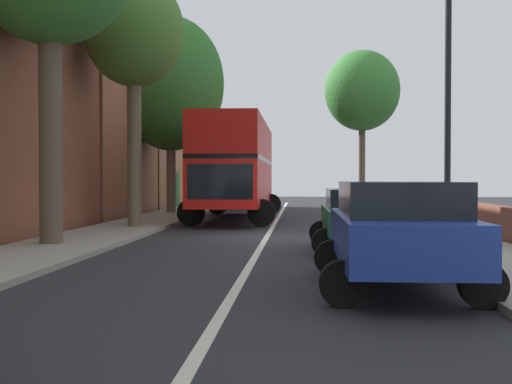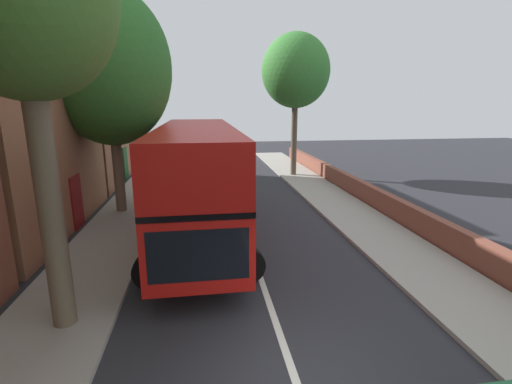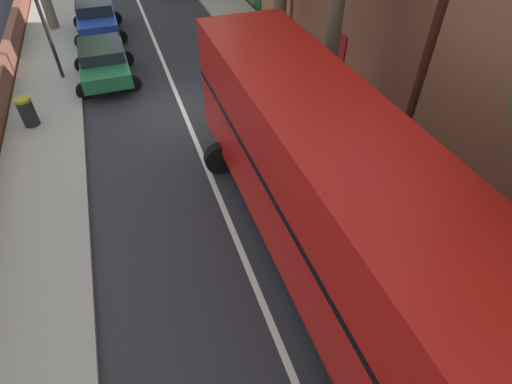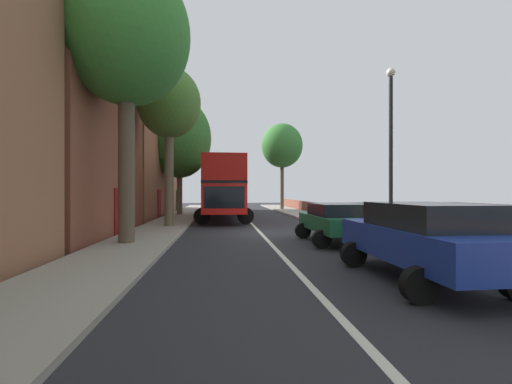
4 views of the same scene
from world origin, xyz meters
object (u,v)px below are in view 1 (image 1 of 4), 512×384
parked_car_blue_right_3 (397,229)px  street_tree_right_1 (362,91)px  parked_car_green_right_1 (363,215)px  lamppost_right (448,86)px  litter_bin_right (454,217)px  double_decker_bus (236,164)px  street_tree_left_6 (134,34)px  street_tree_left_0 (171,84)px  parked_car_black_left_0 (240,192)px

parked_car_blue_right_3 → street_tree_right_1: bearing=85.7°
parked_car_green_right_1 → lamppost_right: size_ratio=0.64×
lamppost_right → litter_bin_right: 4.86m
double_decker_bus → street_tree_left_6: size_ratio=1.32×
parked_car_blue_right_3 → litter_bin_right: parked_car_blue_right_3 is taller
parked_car_green_right_1 → double_decker_bus: bearing=110.4°
street_tree_left_6 → lamppost_right: (8.93, -6.65, -2.83)m
double_decker_bus → lamppost_right: lamppost_right is taller
double_decker_bus → street_tree_left_0: size_ratio=1.20×
parked_car_blue_right_3 → street_tree_left_0: 22.18m
parked_car_black_left_0 → street_tree_right_1: (7.05, 0.74, 5.89)m
parked_car_green_right_1 → litter_bin_right: 4.01m
litter_bin_right → parked_car_green_right_1: bearing=-134.4°
street_tree_left_0 → lamppost_right: bearing=-58.5°
parked_car_blue_right_3 → street_tree_right_1: street_tree_right_1 is taller
double_decker_bus → street_tree_left_6: 7.43m
street_tree_left_6 → litter_bin_right: 12.01m
double_decker_bus → parked_car_black_left_0: size_ratio=2.53×
double_decker_bus → street_tree_left_0: (-3.52, 3.54, 3.90)m
parked_car_green_right_1 → parked_car_blue_right_3: bearing=-90.0°
double_decker_bus → street_tree_right_1: 13.24m
street_tree_right_1 → litter_bin_right: size_ratio=8.69×
street_tree_left_6 → double_decker_bus: bearing=61.1°
parked_car_black_left_0 → parked_car_blue_right_3: 27.08m
parked_car_blue_right_3 → lamppost_right: (1.80, 4.60, 2.85)m
street_tree_left_0 → street_tree_right_1: size_ratio=1.03×
street_tree_right_1 → lamppost_right: bearing=-90.6°
litter_bin_right → street_tree_left_0: bearing=131.3°
parked_car_black_left_0 → parked_car_blue_right_3: bearing=-79.4°
street_tree_left_6 → street_tree_right_1: bearing=60.3°
parked_car_blue_right_3 → litter_bin_right: (2.80, 8.16, -0.31)m
double_decker_bus → lamppost_right: 13.47m
street_tree_right_1 → street_tree_left_6: (-9.19, -16.10, -0.18)m
parked_car_black_left_0 → parked_car_green_right_1: bearing=-76.8°
street_tree_left_0 → parked_car_blue_right_3: bearing=-69.0°
double_decker_bus → street_tree_left_6: bearing=-118.9°
lamppost_right → parked_car_green_right_1: bearing=158.7°
double_decker_bus → street_tree_left_6: (-2.93, -5.32, 4.28)m
street_tree_left_6 → litter_bin_right: street_tree_left_6 is taller
street_tree_left_6 → lamppost_right: street_tree_left_6 is taller
street_tree_left_6 → litter_bin_right: bearing=-17.3°
double_decker_bus → street_tree_left_0: bearing=134.8°
street_tree_left_6 → street_tree_left_0: bearing=93.8°
parked_car_blue_right_3 → street_tree_right_1: (2.05, 27.35, 5.86)m
litter_bin_right → lamppost_right: bearing=-105.7°
street_tree_right_1 → parked_car_green_right_1: bearing=-95.3°
parked_car_green_right_1 → street_tree_left_0: size_ratio=0.43×
parked_car_black_left_0 → parked_car_blue_right_3: (5.00, -26.61, 0.04)m
street_tree_left_0 → parked_car_green_right_1: bearing=-62.5°
parked_car_black_left_0 → street_tree_left_0: bearing=-112.7°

